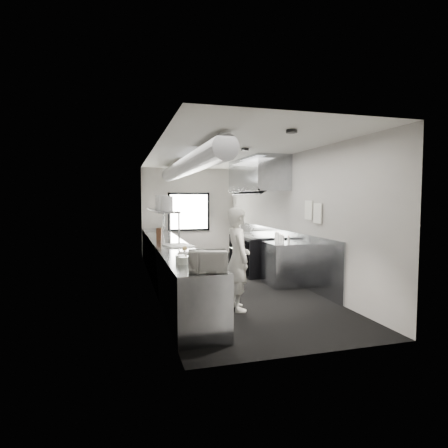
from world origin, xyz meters
TOP-DOWN VIEW (x-y plane):
  - floor at (0.00, 0.00)m, footprint 3.00×8.00m
  - ceiling at (0.00, 0.00)m, footprint 3.00×8.00m
  - wall_back at (0.00, 4.00)m, footprint 3.00×0.02m
  - wall_front at (0.00, -4.00)m, footprint 3.00×0.02m
  - wall_left at (-1.50, 0.00)m, footprint 0.02×8.00m
  - wall_right at (1.50, 0.00)m, footprint 0.02×8.00m
  - wall_cladding at (1.48, 0.30)m, footprint 0.03×5.50m
  - hvac_duct at (-0.70, 0.40)m, footprint 0.40×6.40m
  - service_window at (0.00, 3.96)m, footprint 1.36×0.05m
  - exhaust_hood at (1.10, 0.70)m, footprint 0.81×2.20m
  - prep_counter at (-1.15, -0.50)m, footprint 0.70×6.00m
  - pass_shelf at (-1.19, 1.00)m, footprint 0.45×3.00m
  - range at (1.04, 0.70)m, footprint 0.88×1.60m
  - bottle_station at (1.15, -0.70)m, footprint 0.65×0.80m
  - far_work_table at (-1.15, 3.20)m, footprint 0.70×1.20m
  - notice_sheet_a at (1.47, -1.20)m, footprint 0.02×0.28m
  - notice_sheet_b at (1.47, -1.55)m, footprint 0.02×0.28m
  - line_cook at (-0.29, -2.09)m, footprint 0.42×0.62m
  - microwave at (-1.07, -3.25)m, footprint 0.51×0.42m
  - deli_tub_a at (-1.29, -2.66)m, footprint 0.19×0.19m
  - deli_tub_b at (-1.30, -2.47)m, footprint 0.19×0.19m
  - newspaper at (-1.00, -1.56)m, footprint 0.48×0.53m
  - small_plate at (-1.06, -1.46)m, footprint 0.24×0.24m
  - pastry at (-1.06, -1.46)m, footprint 0.09×0.09m
  - cutting_board at (-1.05, -0.63)m, footprint 0.58×0.71m
  - knife_block at (-1.30, 0.62)m, footprint 0.15×0.26m
  - plate_stack_a at (-1.17, 0.15)m, footprint 0.31×0.31m
  - plate_stack_b at (-1.21, 0.76)m, footprint 0.30×0.30m
  - plate_stack_c at (-1.19, 1.17)m, footprint 0.28×0.28m
  - plate_stack_d at (-1.19, 1.56)m, footprint 0.28×0.28m
  - squeeze_bottle_a at (1.13, -1.03)m, footprint 0.06×0.06m
  - squeeze_bottle_b at (1.10, -0.82)m, footprint 0.07×0.07m
  - squeeze_bottle_c at (1.09, -0.73)m, footprint 0.07×0.07m
  - squeeze_bottle_d at (1.12, -0.53)m, footprint 0.07×0.07m
  - squeeze_bottle_e at (1.11, -0.45)m, footprint 0.08×0.08m

SIDE VIEW (x-z plane):
  - floor at x=0.00m, z-range -0.01..0.01m
  - prep_counter at x=-1.15m, z-range 0.00..0.90m
  - bottle_station at x=1.15m, z-range 0.00..0.90m
  - far_work_table at x=-1.15m, z-range 0.00..0.90m
  - range at x=1.04m, z-range 0.00..0.94m
  - wall_cladding at x=1.48m, z-range 0.00..1.10m
  - line_cook at x=-0.29m, z-range 0.00..1.68m
  - newspaper at x=-1.00m, z-range 0.90..0.91m
  - small_plate at x=-1.06m, z-range 0.90..0.92m
  - cutting_board at x=-1.05m, z-range 0.90..0.92m
  - deli_tub_b at x=-1.30m, z-range 0.90..1.00m
  - deli_tub_a at x=-1.29m, z-range 0.90..1.00m
  - pastry at x=-1.06m, z-range 0.92..1.01m
  - squeeze_bottle_b at x=1.10m, z-range 0.90..1.06m
  - squeeze_bottle_a at x=1.13m, z-range 0.90..1.06m
  - squeeze_bottle_c at x=1.09m, z-range 0.90..1.07m
  - squeeze_bottle_d at x=1.12m, z-range 0.90..1.09m
  - squeeze_bottle_e at x=1.11m, z-range 0.90..1.10m
  - knife_block at x=-1.30m, z-range 0.90..1.16m
  - microwave at x=-1.07m, z-range 0.90..1.17m
  - service_window at x=0.00m, z-range 0.77..2.02m
  - wall_back at x=0.00m, z-range 0.00..2.80m
  - wall_front at x=0.00m, z-range 0.00..2.80m
  - wall_left at x=-1.50m, z-range 0.00..2.80m
  - wall_right at x=1.50m, z-range 0.00..2.80m
  - pass_shelf at x=-1.19m, z-range 1.20..1.88m
  - notice_sheet_b at x=1.47m, z-range 1.36..1.74m
  - notice_sheet_a at x=1.47m, z-range 1.41..1.79m
  - plate_stack_a at x=-1.17m, z-range 1.57..1.88m
  - plate_stack_c at x=-1.19m, z-range 1.57..1.91m
  - plate_stack_b at x=-1.21m, z-range 1.57..1.91m
  - plate_stack_d at x=-1.19m, z-range 1.57..1.92m
  - exhaust_hood at x=1.10m, z-range 1.95..2.83m
  - hvac_duct at x=-0.70m, z-range 2.35..2.75m
  - ceiling at x=0.00m, z-range 2.79..2.80m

